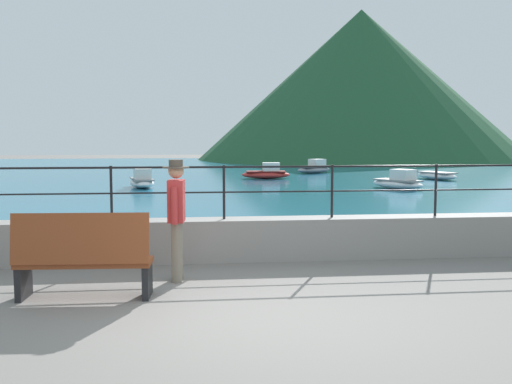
% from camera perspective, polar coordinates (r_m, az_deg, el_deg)
% --- Properties ---
extents(ground_plane, '(120.00, 120.00, 0.00)m').
position_cam_1_polar(ground_plane, '(6.94, -1.46, -12.04)').
color(ground_plane, slate).
extents(promenade_wall, '(20.00, 0.56, 0.70)m').
position_cam_1_polar(promenade_wall, '(9.97, -3.08, -4.60)').
color(promenade_wall, gray).
rests_on(promenade_wall, ground).
extents(railing, '(18.44, 0.04, 0.90)m').
position_cam_1_polar(railing, '(9.85, -3.11, 0.99)').
color(railing, black).
rests_on(railing, promenade_wall).
extents(lake_water, '(64.00, 44.32, 0.06)m').
position_cam_1_polar(lake_water, '(32.51, -5.45, 1.77)').
color(lake_water, '#236B89').
rests_on(lake_water, ground).
extents(hill_main, '(28.49, 28.49, 12.96)m').
position_cam_1_polar(hill_main, '(53.18, 10.02, 10.08)').
color(hill_main, '#1E4C2D').
rests_on(hill_main, ground).
extents(bench_main, '(1.73, 0.66, 1.13)m').
position_cam_1_polar(bench_main, '(7.87, -16.31, -5.97)').
color(bench_main, brown).
rests_on(bench_main, ground).
extents(person_walking, '(0.38, 0.57, 1.75)m').
position_cam_1_polar(person_walking, '(8.53, -7.67, -2.07)').
color(person_walking, slate).
rests_on(person_walking, ground).
extents(boat_0, '(1.31, 2.43, 0.76)m').
position_cam_1_polar(boat_0, '(23.72, -10.93, 1.07)').
color(boat_0, white).
rests_on(boat_0, lake_water).
extents(boat_1, '(1.68, 2.47, 0.36)m').
position_cam_1_polar(boat_1, '(28.81, 17.03, 1.54)').
color(boat_1, white).
rests_on(boat_1, lake_water).
extents(boat_2, '(1.95, 2.44, 0.76)m').
position_cam_1_polar(boat_2, '(23.35, 13.58, 0.95)').
color(boat_2, white).
rests_on(boat_2, lake_water).
extents(boat_3, '(2.36, 1.07, 0.76)m').
position_cam_1_polar(boat_3, '(28.23, 1.05, 1.85)').
color(boat_3, red).
rests_on(boat_3, lake_water).
extents(boat_4, '(2.42, 2.00, 0.76)m').
position_cam_1_polar(boat_4, '(32.57, 5.66, 2.30)').
color(boat_4, gray).
rests_on(boat_4, lake_water).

